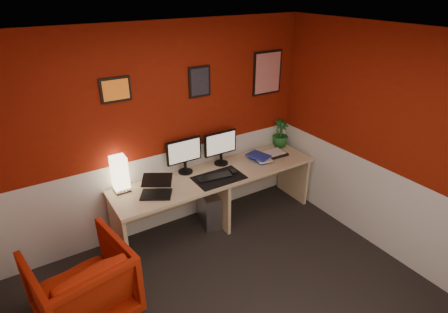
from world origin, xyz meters
TOP-DOWN VIEW (x-y plane):
  - ceiling at (0.00, 0.00)m, footprint 4.00×3.50m
  - wall_back at (0.00, 1.75)m, footprint 4.00×0.01m
  - wall_right at (2.00, 0.00)m, footprint 0.01×3.50m
  - wainscot_back at (0.00, 1.75)m, footprint 4.00×0.01m
  - wainscot_right at (2.00, 0.00)m, footprint 0.01×3.50m
  - desk at (0.62, 1.41)m, footprint 2.60×0.65m
  - shoji_lamp at (-0.49, 1.63)m, footprint 0.16×0.16m
  - laptop at (-0.20, 1.33)m, footprint 0.40×0.37m
  - monitor_left at (0.31, 1.64)m, footprint 0.45×0.06m
  - monitor_right at (0.81, 1.60)m, footprint 0.45×0.06m
  - desk_mat at (0.59, 1.30)m, footprint 0.60×0.38m
  - keyboard at (0.54, 1.32)m, footprint 0.44×0.20m
  - mouse at (0.80, 1.30)m, footprint 0.08×0.11m
  - book_bottom at (1.19, 1.42)m, footprint 0.22×0.30m
  - book_middle at (1.21, 1.41)m, footprint 0.25×0.30m
  - book_top at (1.17, 1.40)m, footprint 0.28×0.33m
  - zen_tray at (1.53, 1.45)m, footprint 0.36×0.26m
  - potted_plant at (1.80, 1.63)m, footprint 0.22×0.22m
  - pc_tower at (0.53, 1.47)m, footprint 0.29×0.48m
  - armchair at (-1.16, 0.82)m, footprint 0.93×0.95m
  - art_left at (-0.38, 1.74)m, footprint 0.32×0.02m
  - art_center at (0.60, 1.74)m, footprint 0.28×0.02m
  - art_right at (1.59, 1.74)m, footprint 0.44×0.02m

SIDE VIEW (x-z plane):
  - pc_tower at x=0.53m, z-range 0.00..0.45m
  - desk at x=0.62m, z-range 0.00..0.73m
  - armchair at x=-1.16m, z-range 0.00..0.75m
  - wainscot_back at x=0.00m, z-range 0.00..1.00m
  - wainscot_right at x=2.00m, z-range 0.00..1.00m
  - desk_mat at x=0.59m, z-range 0.73..0.74m
  - book_bottom at x=1.19m, z-range 0.73..0.76m
  - keyboard at x=0.54m, z-range 0.74..0.75m
  - zen_tray at x=1.53m, z-range 0.73..0.76m
  - mouse at x=0.80m, z-range 0.74..0.77m
  - book_middle at x=1.21m, z-range 0.76..0.78m
  - book_top at x=1.17m, z-range 0.78..0.81m
  - laptop at x=-0.20m, z-range 0.73..0.95m
  - potted_plant at x=1.80m, z-range 0.73..1.12m
  - shoji_lamp at x=-0.49m, z-range 0.73..1.13m
  - monitor_left at x=0.31m, z-range 0.73..1.31m
  - monitor_right at x=0.81m, z-range 0.73..1.31m
  - wall_back at x=0.00m, z-range 0.00..2.50m
  - wall_right at x=2.00m, z-range 0.00..2.50m
  - art_right at x=1.59m, z-range 1.50..2.06m
  - art_center at x=0.60m, z-range 1.62..1.98m
  - art_left at x=-0.38m, z-range 1.72..1.98m
  - ceiling at x=0.00m, z-range 2.50..2.50m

